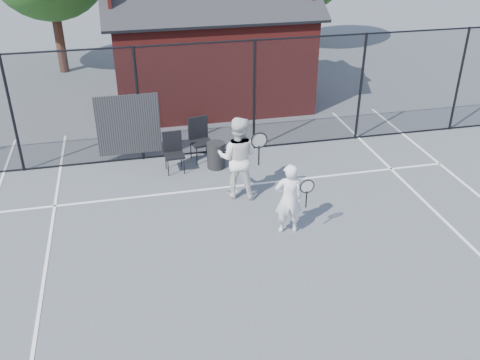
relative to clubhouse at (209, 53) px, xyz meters
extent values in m
plane|color=#4D5358|center=(-0.50, -9.00, -1.61)|extent=(80.00, 80.00, 0.00)
cube|color=white|center=(-0.50, -6.00, -1.60)|extent=(11.00, 0.06, 0.01)
cube|color=white|center=(-0.50, -6.15, -1.60)|extent=(0.06, 0.30, 0.01)
cylinder|color=black|center=(-5.50, -4.00, -0.11)|extent=(0.07, 0.07, 3.00)
cylinder|color=black|center=(-2.50, -4.00, -0.11)|extent=(0.07, 0.07, 3.00)
cylinder|color=black|center=(0.50, -4.00, -0.11)|extent=(0.07, 0.07, 3.00)
cylinder|color=black|center=(3.50, -4.00, -0.11)|extent=(0.07, 0.07, 3.00)
cylinder|color=black|center=(6.50, -4.00, -0.11)|extent=(0.07, 0.07, 3.00)
cylinder|color=black|center=(-0.50, -4.00, 1.36)|extent=(22.00, 0.04, 0.04)
cylinder|color=black|center=(-0.50, -4.00, -1.58)|extent=(22.00, 0.04, 0.04)
cube|color=black|center=(-0.50, -4.00, -0.11)|extent=(22.00, 3.00, 0.01)
cube|color=black|center=(-2.80, -4.02, -0.61)|extent=(1.60, 0.04, 1.60)
cube|color=maroon|center=(0.00, 0.00, -0.11)|extent=(6.00, 4.00, 3.00)
cylinder|color=black|center=(-5.00, 4.50, -0.35)|extent=(0.36, 0.36, 2.52)
cylinder|color=black|center=(5.00, 5.50, -0.49)|extent=(0.36, 0.36, 2.23)
imported|color=white|center=(0.19, -8.10, -0.83)|extent=(0.62, 0.46, 1.55)
torus|color=black|center=(0.45, -8.41, -0.41)|extent=(0.30, 0.02, 0.30)
cylinder|color=black|center=(0.45, -8.41, -0.70)|extent=(0.03, 0.03, 0.37)
imported|color=white|center=(-0.48, -6.40, -0.64)|extent=(1.14, 1.02, 1.93)
torus|color=black|center=(-0.09, -6.79, -0.09)|extent=(0.38, 0.03, 0.38)
cylinder|color=black|center=(-0.09, -6.79, -0.45)|extent=(0.04, 0.04, 0.46)
cube|color=black|center=(-1.77, -4.90, -1.11)|extent=(0.50, 0.52, 0.99)
cube|color=black|center=(-1.00, -4.40, -1.05)|extent=(0.64, 0.66, 1.11)
cylinder|color=#252525|center=(-0.71, -4.90, -1.27)|extent=(0.56, 0.56, 0.68)
camera|label=1|loc=(-2.82, -16.93, 4.64)|focal=40.00mm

